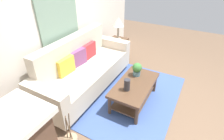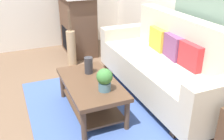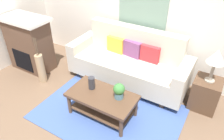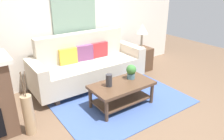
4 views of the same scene
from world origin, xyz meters
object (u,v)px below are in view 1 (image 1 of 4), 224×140
object	(u,v)px
framed_painting	(59,18)
throw_pillow_mustard	(66,66)
throw_pillow_plum	(78,58)
table_lamp	(118,23)
coffee_table	(134,89)
throw_pillow_crimson	(89,50)
couch	(84,70)
tabletop_vase	(127,85)
side_table	(118,49)
potted_plant_tabletop	(137,69)

from	to	relation	value
framed_painting	throw_pillow_mustard	bearing A→B (deg)	-137.20
throw_pillow_plum	table_lamp	bearing A→B (deg)	-5.31
coffee_table	table_lamp	bearing A→B (deg)	37.11
throw_pillow_crimson	table_lamp	size ratio (longest dim) A/B	0.63
couch	tabletop_vase	size ratio (longest dim) A/B	10.96
side_table	framed_painting	distance (m)	1.92
potted_plant_tabletop	table_lamp	xyz separation A→B (m)	(1.14, 0.99, 0.42)
coffee_table	table_lamp	xyz separation A→B (m)	(1.41, 1.06, 0.68)
table_lamp	throw_pillow_crimson	bearing A→B (deg)	172.93
coffee_table	tabletop_vase	bearing A→B (deg)	166.78
throw_pillow_crimson	coffee_table	size ratio (longest dim) A/B	0.33
throw_pillow_crimson	side_table	distance (m)	1.18
couch	tabletop_vase	bearing A→B (deg)	-99.41
couch	potted_plant_tabletop	size ratio (longest dim) A/B	8.92
throw_pillow_crimson	tabletop_vase	size ratio (longest dim) A/B	1.69
throw_pillow_mustard	table_lamp	bearing A→B (deg)	-4.25
throw_pillow_mustard	side_table	xyz separation A→B (m)	(1.84, -0.14, -0.40)
potted_plant_tabletop	tabletop_vase	bearing A→B (deg)	-177.53
framed_painting	coffee_table	bearing A→B (deg)	-87.62
throw_pillow_plum	side_table	distance (m)	1.53
side_table	throw_pillow_crimson	bearing A→B (deg)	172.93
tabletop_vase	table_lamp	size ratio (longest dim) A/B	0.37
potted_plant_tabletop	table_lamp	bearing A→B (deg)	40.89
couch	throw_pillow_mustard	bearing A→B (deg)	161.26
throw_pillow_mustard	tabletop_vase	size ratio (longest dim) A/B	1.69
tabletop_vase	throw_pillow_crimson	bearing A→B (deg)	64.87
throw_pillow_plum	tabletop_vase	world-z (taller)	throw_pillow_plum
throw_pillow_plum	framed_painting	xyz separation A→B (m)	(0.00, 0.34, 0.74)
side_table	table_lamp	bearing A→B (deg)	0.00
throw_pillow_mustard	couch	bearing A→B (deg)	-18.74
potted_plant_tabletop	framed_painting	distance (m)	1.73
throw_pillow_mustard	framed_painting	world-z (taller)	framed_painting
side_table	coffee_table	bearing A→B (deg)	-142.89
coffee_table	tabletop_vase	world-z (taller)	tabletop_vase
side_table	framed_painting	bearing A→B (deg)	161.99
throw_pillow_plum	potted_plant_tabletop	size ratio (longest dim) A/B	1.37
table_lamp	couch	bearing A→B (deg)	179.55
couch	coffee_table	size ratio (longest dim) A/B	2.13
potted_plant_tabletop	side_table	bearing A→B (deg)	40.89
coffee_table	tabletop_vase	distance (m)	0.33
tabletop_vase	framed_painting	distance (m)	1.74
coffee_table	tabletop_vase	size ratio (longest dim) A/B	5.16
throw_pillow_plum	potted_plant_tabletop	bearing A→B (deg)	-73.68
couch	side_table	xyz separation A→B (m)	(1.47, -0.01, -0.15)
tabletop_vase	side_table	distance (m)	1.94
coffee_table	table_lamp	distance (m)	1.89
coffee_table	framed_painting	bearing A→B (deg)	92.38
couch	coffee_table	world-z (taller)	couch
throw_pillow_crimson	tabletop_vase	world-z (taller)	throw_pillow_crimson
throw_pillow_crimson	tabletop_vase	xyz separation A→B (m)	(-0.54, -1.15, -0.14)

